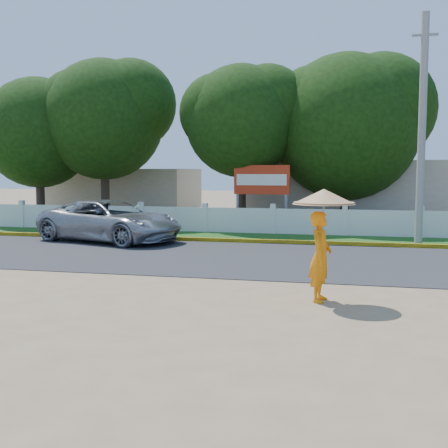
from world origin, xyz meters
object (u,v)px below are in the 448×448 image
utility_pole (422,130)px  monk_with_parasol (322,228)px  billboard (262,183)px  vehicle (110,221)px

utility_pole → monk_with_parasol: size_ratio=3.55×
utility_pole → billboard: utility_pole is taller
utility_pole → monk_with_parasol: (-2.97, -9.95, -2.64)m
vehicle → utility_pole: bearing=-63.6°
vehicle → billboard: (5.02, 5.01, 1.34)m
vehicle → billboard: bearing=-28.0°
vehicle → billboard: 7.22m
vehicle → monk_with_parasol: size_ratio=2.44×
vehicle → monk_with_parasol: 11.71m
vehicle → monk_with_parasol: (8.43, -8.09, 0.73)m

